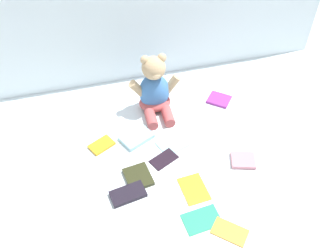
{
  "coord_description": "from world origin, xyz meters",
  "views": [
    {
      "loc": [
        -0.27,
        -1.1,
        1.16
      ],
      "look_at": [
        0.0,
        -0.1,
        0.1
      ],
      "focal_mm": 38.47,
      "sensor_mm": 36.0,
      "label": 1
    }
  ],
  "objects_px": {
    "book_case_1": "(219,99)",
    "book_case_3": "(174,143)",
    "book_case_6": "(230,231)",
    "book_case_8": "(243,160)",
    "book_case_7": "(164,159)",
    "book_case_10": "(128,194)",
    "book_case_4": "(194,189)",
    "teddy_bear": "(155,90)",
    "book_case_0": "(136,137)",
    "book_case_9": "(202,219)",
    "book_case_2": "(102,145)",
    "book_case_5": "(138,177)"
  },
  "relations": [
    {
      "from": "book_case_0",
      "to": "book_case_9",
      "type": "xyz_separation_m",
      "value": [
        0.15,
        -0.45,
        -0.01
      ]
    },
    {
      "from": "book_case_1",
      "to": "book_case_3",
      "type": "xyz_separation_m",
      "value": [
        -0.29,
        -0.21,
        -0.0
      ]
    },
    {
      "from": "book_case_0",
      "to": "book_case_3",
      "type": "height_order",
      "value": "book_case_0"
    },
    {
      "from": "book_case_3",
      "to": "book_case_4",
      "type": "relative_size",
      "value": 1.04
    },
    {
      "from": "book_case_2",
      "to": "book_case_3",
      "type": "bearing_deg",
      "value": 49.93
    },
    {
      "from": "book_case_6",
      "to": "book_case_4",
      "type": "bearing_deg",
      "value": 60.27
    },
    {
      "from": "book_case_7",
      "to": "book_case_10",
      "type": "bearing_deg",
      "value": -78.16
    },
    {
      "from": "book_case_7",
      "to": "book_case_2",
      "type": "bearing_deg",
      "value": -146.28
    },
    {
      "from": "book_case_7",
      "to": "book_case_8",
      "type": "height_order",
      "value": "book_case_8"
    },
    {
      "from": "book_case_0",
      "to": "book_case_1",
      "type": "distance_m",
      "value": 0.46
    },
    {
      "from": "book_case_3",
      "to": "book_case_9",
      "type": "height_order",
      "value": "same"
    },
    {
      "from": "book_case_2",
      "to": "book_case_3",
      "type": "xyz_separation_m",
      "value": [
        0.3,
        -0.07,
        -0.0
      ]
    },
    {
      "from": "book_case_7",
      "to": "book_case_9",
      "type": "distance_m",
      "value": 0.31
    },
    {
      "from": "book_case_3",
      "to": "book_case_2",
      "type": "bearing_deg",
      "value": 57.9
    },
    {
      "from": "book_case_5",
      "to": "book_case_4",
      "type": "bearing_deg",
      "value": -36.45
    },
    {
      "from": "book_case_4",
      "to": "teddy_bear",
      "type": "bearing_deg",
      "value": 89.51
    },
    {
      "from": "book_case_5",
      "to": "book_case_1",
      "type": "bearing_deg",
      "value": 29.0
    },
    {
      "from": "teddy_bear",
      "to": "book_case_2",
      "type": "xyz_separation_m",
      "value": [
        -0.28,
        -0.17,
        -0.1
      ]
    },
    {
      "from": "book_case_3",
      "to": "book_case_6",
      "type": "xyz_separation_m",
      "value": [
        0.07,
        -0.45,
        0.0
      ]
    },
    {
      "from": "book_case_7",
      "to": "book_case_8",
      "type": "xyz_separation_m",
      "value": [
        0.31,
        -0.1,
        0.0
      ]
    },
    {
      "from": "book_case_1",
      "to": "book_case_2",
      "type": "xyz_separation_m",
      "value": [
        -0.59,
        -0.14,
        -0.0
      ]
    },
    {
      "from": "book_case_9",
      "to": "book_case_4",
      "type": "bearing_deg",
      "value": 168.76
    },
    {
      "from": "book_case_0",
      "to": "book_case_10",
      "type": "xyz_separation_m",
      "value": [
        -0.09,
        -0.28,
        -0.0
      ]
    },
    {
      "from": "teddy_bear",
      "to": "book_case_4",
      "type": "height_order",
      "value": "teddy_bear"
    },
    {
      "from": "book_case_9",
      "to": "teddy_bear",
      "type": "bearing_deg",
      "value": 176.28
    },
    {
      "from": "book_case_1",
      "to": "book_case_4",
      "type": "height_order",
      "value": "book_case_1"
    },
    {
      "from": "book_case_0",
      "to": "book_case_9",
      "type": "distance_m",
      "value": 0.47
    },
    {
      "from": "book_case_0",
      "to": "book_case_1",
      "type": "height_order",
      "value": "book_case_0"
    },
    {
      "from": "book_case_4",
      "to": "book_case_1",
      "type": "bearing_deg",
      "value": 54.71
    },
    {
      "from": "teddy_bear",
      "to": "book_case_2",
      "type": "relative_size",
      "value": 2.85
    },
    {
      "from": "teddy_bear",
      "to": "book_case_7",
      "type": "bearing_deg",
      "value": -95.18
    },
    {
      "from": "teddy_bear",
      "to": "book_case_0",
      "type": "distance_m",
      "value": 0.23
    },
    {
      "from": "book_case_2",
      "to": "book_case_0",
      "type": "bearing_deg",
      "value": 63.68
    },
    {
      "from": "book_case_10",
      "to": "book_case_7",
      "type": "bearing_deg",
      "value": 117.92
    },
    {
      "from": "book_case_4",
      "to": "book_case_6",
      "type": "xyz_separation_m",
      "value": [
        0.07,
        -0.2,
        0.0
      ]
    },
    {
      "from": "book_case_6",
      "to": "book_case_7",
      "type": "height_order",
      "value": "book_case_6"
    },
    {
      "from": "book_case_6",
      "to": "book_case_8",
      "type": "bearing_deg",
      "value": 10.94
    },
    {
      "from": "book_case_0",
      "to": "book_case_5",
      "type": "height_order",
      "value": "book_case_0"
    },
    {
      "from": "book_case_4",
      "to": "book_case_8",
      "type": "bearing_deg",
      "value": 13.8
    },
    {
      "from": "book_case_4",
      "to": "book_case_8",
      "type": "xyz_separation_m",
      "value": [
        0.24,
        0.08,
        0.0
      ]
    },
    {
      "from": "book_case_4",
      "to": "book_case_5",
      "type": "bearing_deg",
      "value": 147.01
    },
    {
      "from": "book_case_2",
      "to": "book_case_10",
      "type": "relative_size",
      "value": 0.77
    },
    {
      "from": "book_case_5",
      "to": "book_case_10",
      "type": "distance_m",
      "value": 0.09
    },
    {
      "from": "book_case_1",
      "to": "book_case_8",
      "type": "relative_size",
      "value": 1.05
    },
    {
      "from": "book_case_1",
      "to": "book_case_5",
      "type": "bearing_deg",
      "value": 166.97
    },
    {
      "from": "teddy_bear",
      "to": "book_case_3",
      "type": "relative_size",
      "value": 2.12
    },
    {
      "from": "book_case_6",
      "to": "book_case_8",
      "type": "height_order",
      "value": "book_case_8"
    },
    {
      "from": "book_case_8",
      "to": "book_case_9",
      "type": "bearing_deg",
      "value": -32.77
    },
    {
      "from": "book_case_7",
      "to": "book_case_6",
      "type": "bearing_deg",
      "value": -4.98
    },
    {
      "from": "book_case_2",
      "to": "book_case_9",
      "type": "height_order",
      "value": "book_case_2"
    }
  ]
}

